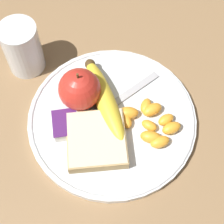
# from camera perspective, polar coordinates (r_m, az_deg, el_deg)

# --- Properties ---
(ground_plane) EXTENTS (3.00, 3.00, 0.00)m
(ground_plane) POSITION_cam_1_polar(r_m,az_deg,el_deg) (0.62, 0.00, -1.39)
(ground_plane) COLOR olive
(plate) EXTENTS (0.28, 0.28, 0.01)m
(plate) POSITION_cam_1_polar(r_m,az_deg,el_deg) (0.61, 0.00, -1.06)
(plate) COLOR silver
(plate) RESTS_ON ground_plane
(juice_glass) EXTENTS (0.06, 0.06, 0.10)m
(juice_glass) POSITION_cam_1_polar(r_m,az_deg,el_deg) (0.66, -13.44, 9.32)
(juice_glass) COLOR silver
(juice_glass) RESTS_ON ground_plane
(apple) EXTENTS (0.07, 0.07, 0.08)m
(apple) POSITION_cam_1_polar(r_m,az_deg,el_deg) (0.60, -4.96, 3.45)
(apple) COLOR red
(apple) RESTS_ON plate
(banana) EXTENTS (0.17, 0.06, 0.03)m
(banana) POSITION_cam_1_polar(r_m,az_deg,el_deg) (0.61, -1.16, 1.94)
(banana) COLOR yellow
(banana) RESTS_ON plate
(bread_slice) EXTENTS (0.10, 0.10, 0.02)m
(bread_slice) POSITION_cam_1_polar(r_m,az_deg,el_deg) (0.58, -2.39, -4.28)
(bread_slice) COLOR tan
(bread_slice) RESTS_ON plate
(fork) EXTENTS (0.10, 0.16, 0.00)m
(fork) POSITION_cam_1_polar(r_m,az_deg,el_deg) (0.62, -0.33, 0.85)
(fork) COLOR #B2B2B7
(fork) RESTS_ON plate
(jam_packet) EXTENTS (0.05, 0.04, 0.02)m
(jam_packet) POSITION_cam_1_polar(r_m,az_deg,el_deg) (0.60, -7.10, -2.02)
(jam_packet) COLOR silver
(jam_packet) RESTS_ON plate
(orange_segment_0) EXTENTS (0.02, 0.03, 0.02)m
(orange_segment_0) POSITION_cam_1_polar(r_m,az_deg,el_deg) (0.59, 7.31, -4.55)
(orange_segment_0) COLOR #F9A32D
(orange_segment_0) RESTS_ON plate
(orange_segment_1) EXTENTS (0.03, 0.04, 0.02)m
(orange_segment_1) POSITION_cam_1_polar(r_m,az_deg,el_deg) (0.61, 2.36, 0.07)
(orange_segment_1) COLOR #F9A32D
(orange_segment_1) RESTS_ON plate
(orange_segment_2) EXTENTS (0.03, 0.04, 0.02)m
(orange_segment_2) POSITION_cam_1_polar(r_m,az_deg,el_deg) (0.60, 9.05, -2.43)
(orange_segment_2) COLOR #F9A32D
(orange_segment_2) RESTS_ON plate
(orange_segment_3) EXTENTS (0.03, 0.03, 0.02)m
(orange_segment_3) POSITION_cam_1_polar(r_m,az_deg,el_deg) (0.62, 5.19, 0.92)
(orange_segment_3) COLOR #F9A32D
(orange_segment_3) RESTS_ON plate
(orange_segment_4) EXTENTS (0.03, 0.03, 0.02)m
(orange_segment_4) POSITION_cam_1_polar(r_m,az_deg,el_deg) (0.61, 8.22, -1.16)
(orange_segment_4) COLOR #F9A32D
(orange_segment_4) RESTS_ON plate
(orange_segment_5) EXTENTS (0.03, 0.03, 0.01)m
(orange_segment_5) POSITION_cam_1_polar(r_m,az_deg,el_deg) (0.60, 5.70, -2.06)
(orange_segment_5) COLOR #F9A32D
(orange_segment_5) RESTS_ON plate
(orange_segment_6) EXTENTS (0.03, 0.02, 0.01)m
(orange_segment_6) POSITION_cam_1_polar(r_m,az_deg,el_deg) (0.60, 2.23, -1.36)
(orange_segment_6) COLOR #F9A32D
(orange_segment_6) RESTS_ON plate
(orange_segment_7) EXTENTS (0.03, 0.04, 0.02)m
(orange_segment_7) POSITION_cam_1_polar(r_m,az_deg,el_deg) (0.61, 6.23, -0.01)
(orange_segment_7) COLOR #F9A32D
(orange_segment_7) RESTS_ON plate
(orange_segment_8) EXTENTS (0.03, 0.04, 0.02)m
(orange_segment_8) POSITION_cam_1_polar(r_m,az_deg,el_deg) (0.59, 5.92, -3.81)
(orange_segment_8) COLOR #F9A32D
(orange_segment_8) RESTS_ON plate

